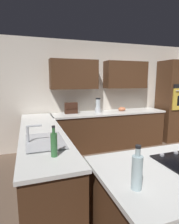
# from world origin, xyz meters

# --- Properties ---
(ground_plane) EXTENTS (14.00, 14.00, 0.00)m
(ground_plane) POSITION_xyz_m (0.00, 0.00, 0.00)
(ground_plane) COLOR brown
(wall_back) EXTENTS (6.00, 0.44, 2.60)m
(wall_back) POSITION_xyz_m (0.07, -2.05, 1.42)
(wall_back) COLOR silver
(wall_back) RESTS_ON ground
(lower_cabinets_back) EXTENTS (2.80, 0.60, 0.86)m
(lower_cabinets_back) POSITION_xyz_m (0.10, -1.72, 0.43)
(lower_cabinets_back) COLOR #472B19
(lower_cabinets_back) RESTS_ON ground
(countertop_back) EXTENTS (2.84, 0.64, 0.04)m
(countertop_back) POSITION_xyz_m (0.10, -1.72, 0.88)
(countertop_back) COLOR silver
(countertop_back) RESTS_ON lower_cabinets_back
(lower_cabinets_side) EXTENTS (0.60, 2.90, 0.86)m
(lower_cabinets_side) POSITION_xyz_m (1.82, -0.55, 0.43)
(lower_cabinets_side) COLOR #472B19
(lower_cabinets_side) RESTS_ON ground
(countertop_side) EXTENTS (0.64, 2.94, 0.04)m
(countertop_side) POSITION_xyz_m (1.82, -0.55, 0.88)
(countertop_side) COLOR silver
(countertop_side) RESTS_ON lower_cabinets_side
(wall_oven) EXTENTS (0.80, 0.66, 2.18)m
(wall_oven) POSITION_xyz_m (-1.85, -1.72, 1.09)
(wall_oven) COLOR #472B19
(wall_oven) RESTS_ON ground
(sink_unit) EXTENTS (0.46, 0.70, 0.23)m
(sink_unit) POSITION_xyz_m (1.83, 0.05, 0.92)
(sink_unit) COLOR #515456
(sink_unit) RESTS_ON countertop_side
(blender) EXTENTS (0.15, 0.15, 0.35)m
(blender) POSITION_xyz_m (0.40, -1.74, 1.05)
(blender) COLOR silver
(blender) RESTS_ON countertop_back
(mixing_bowl) EXTENTS (0.19, 0.19, 0.10)m
(mixing_bowl) POSITION_xyz_m (-0.25, -1.74, 0.95)
(mixing_bowl) COLOR #CC724C
(mixing_bowl) RESTS_ON countertop_back
(spice_rack) EXTENTS (0.30, 0.11, 0.26)m
(spice_rack) POSITION_xyz_m (1.05, -1.80, 1.03)
(spice_rack) COLOR #381E14
(spice_rack) RESTS_ON countertop_back
(dish_soap_bottle) EXTENTS (0.07, 0.07, 0.32)m
(dish_soap_bottle) POSITION_xyz_m (1.77, 0.53, 1.03)
(dish_soap_bottle) COLOR #336B38
(dish_soap_bottle) RESTS_ON countertop_side
(oil_bottle) EXTENTS (0.08, 0.08, 0.33)m
(oil_bottle) POSITION_xyz_m (1.29, 1.29, 1.03)
(oil_bottle) COLOR silver
(oil_bottle) RESTS_ON island_top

